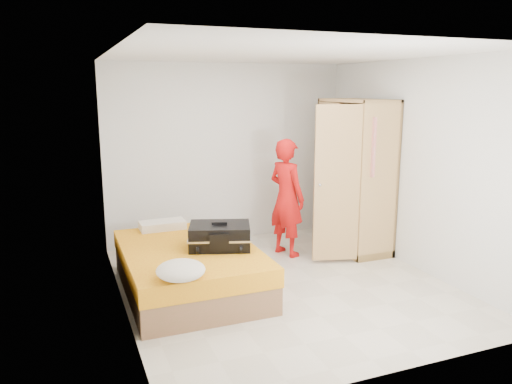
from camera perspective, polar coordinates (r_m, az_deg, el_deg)
name	(u,v)px	position (r m, az deg, el deg)	size (l,w,h in m)	color
room	(285,175)	(5.56, 3.31, 2.00)	(4.00, 4.02, 2.60)	beige
bed	(189,268)	(5.73, -7.62, -8.65)	(1.42, 2.02, 0.50)	#8B5A3F
wardrobe	(353,180)	(7.05, 11.06, 1.39)	(1.15, 1.20, 2.10)	tan
person	(287,198)	(6.74, 3.52, -0.63)	(0.58, 0.38, 1.59)	red
suitcase	(220,236)	(5.57, -4.17, -5.05)	(0.80, 0.69, 0.30)	black
round_cushion	(181,270)	(4.73, -8.60, -8.83)	(0.46, 0.46, 0.17)	silver
pillow	(162,225)	(6.41, -10.64, -3.74)	(0.56, 0.28, 0.10)	silver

